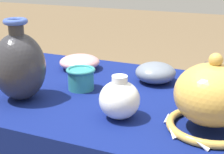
# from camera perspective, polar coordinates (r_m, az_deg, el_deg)

# --- Properties ---
(display_table) EXTENTS (1.27, 0.72, 0.71)m
(display_table) POSITION_cam_1_polar(r_m,az_deg,el_deg) (1.19, 1.20, -6.35)
(display_table) COLOR olive
(display_table) RESTS_ON ground_plane
(vase_tall_bulbous) EXTENTS (0.17, 0.17, 0.27)m
(vase_tall_bulbous) POSITION_cam_1_polar(r_m,az_deg,el_deg) (1.14, -15.14, 1.84)
(vase_tall_bulbous) COLOR #2D2D33
(vase_tall_bulbous) RESTS_ON display_table
(vase_dome_bell) EXTENTS (0.24, 0.24, 0.22)m
(vase_dome_bell) POSITION_cam_1_polar(r_m,az_deg,el_deg) (0.94, 16.26, -3.54)
(vase_dome_bell) COLOR gold
(vase_dome_bell) RESTS_ON display_table
(mosaic_tile_box) EXTENTS (0.16, 0.12, 0.06)m
(mosaic_tile_box) POSITION_cam_1_polar(r_m,az_deg,el_deg) (1.32, 17.40, 0.10)
(mosaic_tile_box) COLOR #232328
(mosaic_tile_box) RESTS_ON display_table
(bowl_shallow_rose) EXTENTS (0.17, 0.17, 0.06)m
(bowl_shallow_rose) POSITION_cam_1_polar(r_m,az_deg,el_deg) (1.45, -5.41, 2.48)
(bowl_shallow_rose) COLOR #D19399
(bowl_shallow_rose) RESTS_ON display_table
(cup_wide_teal) EXTENTS (0.10, 0.10, 0.08)m
(cup_wide_teal) POSITION_cam_1_polar(r_m,az_deg,el_deg) (1.21, -5.19, -0.15)
(cup_wide_teal) COLOR teal
(cup_wide_teal) RESTS_ON display_table
(bowl_shallow_slate) EXTENTS (0.15, 0.15, 0.08)m
(bowl_shallow_slate) POSITION_cam_1_polar(r_m,az_deg,el_deg) (1.29, 7.24, 0.73)
(bowl_shallow_slate) COLOR slate
(bowl_shallow_slate) RESTS_ON display_table
(jar_round_celadon) EXTENTS (0.10, 0.10, 0.15)m
(jar_round_celadon) POSITION_cam_1_polar(r_m,az_deg,el_deg) (1.40, -15.14, 3.04)
(jar_round_celadon) COLOR #A8CCB7
(jar_round_celadon) RESTS_ON display_table
(jar_round_porcelain) EXTENTS (0.12, 0.12, 0.13)m
(jar_round_porcelain) POSITION_cam_1_polar(r_m,az_deg,el_deg) (0.98, 1.25, -3.72)
(jar_round_porcelain) COLOR white
(jar_round_porcelain) RESTS_ON display_table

